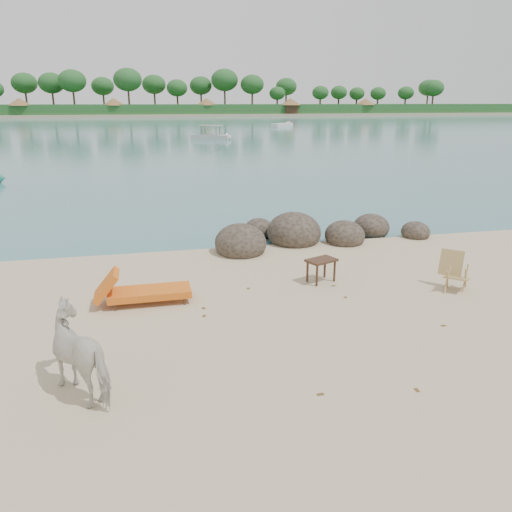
% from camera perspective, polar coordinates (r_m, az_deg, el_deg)
% --- Properties ---
extents(water, '(400.00, 400.00, 0.00)m').
position_cam_1_polar(water, '(97.21, -12.07, 14.61)').
color(water, '#386C70').
rests_on(water, ground).
extents(far_shore, '(420.00, 90.00, 1.40)m').
position_cam_1_polar(far_shore, '(177.16, -12.61, 15.62)').
color(far_shore, tan).
rests_on(far_shore, ground).
extents(far_scenery, '(420.00, 18.00, 9.50)m').
position_cam_1_polar(far_scenery, '(143.82, -12.53, 16.58)').
color(far_scenery, '#1E4C1E').
rests_on(far_scenery, ground).
extents(boulders, '(6.51, 3.05, 1.15)m').
position_cam_1_polar(boulders, '(14.40, 5.36, 2.39)').
color(boulders, '#2C261D').
rests_on(boulders, ground).
extents(cow, '(1.42, 1.53, 1.22)m').
position_cam_1_polar(cow, '(7.33, -18.92, -10.48)').
color(cow, silver).
rests_on(cow, ground).
extents(side_table, '(0.76, 0.64, 0.53)m').
position_cam_1_polar(side_table, '(11.23, 7.43, -1.81)').
color(side_table, '#331D14').
rests_on(side_table, ground).
extents(lounge_chair, '(2.05, 0.73, 0.61)m').
position_cam_1_polar(lounge_chair, '(10.22, -12.09, -3.74)').
color(lounge_chair, orange).
rests_on(lounge_chair, ground).
extents(deck_chair, '(0.78, 0.78, 0.82)m').
position_cam_1_polar(deck_chair, '(11.41, 22.00, -1.87)').
color(deck_chair, tan).
rests_on(deck_chair, ground).
extents(boat_mid, '(4.73, 3.60, 2.41)m').
position_cam_1_polar(boat_mid, '(55.70, -5.23, 14.43)').
color(boat_mid, '#B3B3AF').
rests_on(boat_mid, water).
extents(boat_far, '(4.96, 4.95, 0.66)m').
position_cam_1_polar(boat_far, '(83.04, 3.01, 14.79)').
color(boat_far, silver).
rests_on(boat_far, water).
extents(dead_leaves, '(8.18, 5.33, 0.00)m').
position_cam_1_polar(dead_leaves, '(8.92, 5.34, -8.72)').
color(dead_leaves, brown).
rests_on(dead_leaves, ground).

